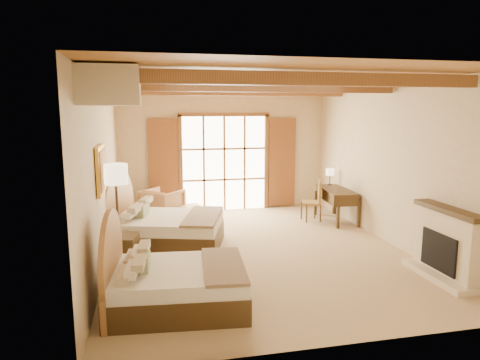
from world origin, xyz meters
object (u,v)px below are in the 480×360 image
object	(u,v)px
nightstand	(121,254)
armchair	(162,205)
bed_near	(168,282)
desk	(336,204)
bed_far	(160,227)

from	to	relation	value
nightstand	armchair	world-z (taller)	armchair
bed_near	desk	xyz separation A→B (m)	(4.22, 3.84, 0.05)
bed_near	nightstand	distance (m)	1.65
nightstand	armchair	distance (m)	3.31
desk	nightstand	bearing A→B (deg)	-148.35
armchair	desk	xyz separation A→B (m)	(4.14, -0.86, 0.02)
bed_near	armchair	xyz separation A→B (m)	(0.09, 4.71, 0.03)
bed_far	desk	bearing A→B (deg)	31.63
armchair	desk	bearing A→B (deg)	-152.30
armchair	bed_near	bearing A→B (deg)	128.41
bed_near	bed_far	bearing A→B (deg)	95.80
bed_far	desk	size ratio (longest dim) A/B	1.64
bed_near	desk	size ratio (longest dim) A/B	1.31
bed_far	desk	distance (m)	4.41
bed_near	bed_far	world-z (taller)	bed_far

